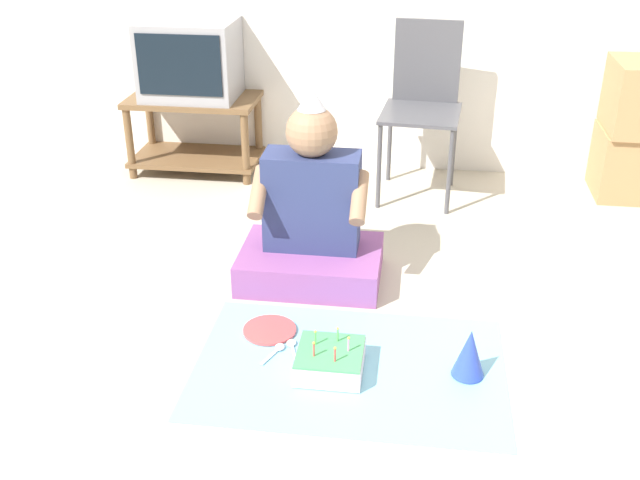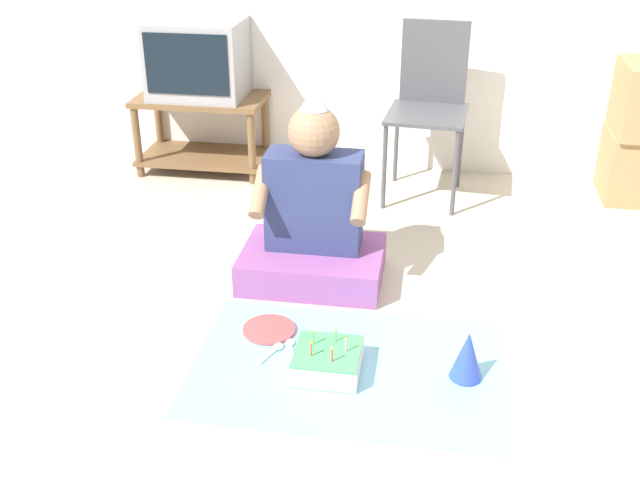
# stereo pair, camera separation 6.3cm
# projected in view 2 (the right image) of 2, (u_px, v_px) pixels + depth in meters

# --- Properties ---
(ground_plane) EXTENTS (16.00, 16.00, 0.00)m
(ground_plane) POSITION_uv_depth(u_px,v_px,m) (458.00, 380.00, 2.64)
(ground_plane) COLOR #BCB29E
(tv_stand) EXTENTS (0.74, 0.41, 0.44)m
(tv_stand) POSITION_uv_depth(u_px,v_px,m) (203.00, 126.00, 4.35)
(tv_stand) COLOR brown
(tv_stand) RESTS_ON ground_plane
(tv) EXTENTS (0.52, 0.40, 0.43)m
(tv) POSITION_uv_depth(u_px,v_px,m) (198.00, 59.00, 4.17)
(tv) COLOR #99999E
(tv) RESTS_ON tv_stand
(folding_chair) EXTENTS (0.44, 0.47, 0.91)m
(folding_chair) POSITION_uv_depth(u_px,v_px,m) (430.00, 98.00, 3.93)
(folding_chair) COLOR #4C4C51
(folding_chair) RESTS_ON ground_plane
(person_seated) EXTENTS (0.60, 0.44, 0.84)m
(person_seated) POSITION_uv_depth(u_px,v_px,m) (313.00, 221.00, 3.19)
(person_seated) COLOR #8C4C8C
(person_seated) RESTS_ON ground_plane
(party_cloth) EXTENTS (1.12, 0.76, 0.01)m
(party_cloth) POSITION_uv_depth(u_px,v_px,m) (347.00, 367.00, 2.70)
(party_cloth) COLOR #7FC6E0
(party_cloth) RESTS_ON ground_plane
(birthday_cake) EXTENTS (0.24, 0.24, 0.14)m
(birthday_cake) POSITION_uv_depth(u_px,v_px,m) (327.00, 360.00, 2.66)
(birthday_cake) COLOR silver
(birthday_cake) RESTS_ON party_cloth
(party_hat_blue) EXTENTS (0.12, 0.12, 0.18)m
(party_hat_blue) POSITION_uv_depth(u_px,v_px,m) (467.00, 355.00, 2.61)
(party_hat_blue) COLOR blue
(party_hat_blue) RESTS_ON party_cloth
(paper_plate) EXTENTS (0.21, 0.21, 0.01)m
(paper_plate) POSITION_uv_depth(u_px,v_px,m) (269.00, 329.00, 2.91)
(paper_plate) COLOR #D84C4C
(paper_plate) RESTS_ON party_cloth
(plastic_spoon_near) EXTENTS (0.06, 0.14, 0.01)m
(plastic_spoon_near) POSITION_uv_depth(u_px,v_px,m) (290.00, 345.00, 2.81)
(plastic_spoon_near) COLOR white
(plastic_spoon_near) RESTS_ON party_cloth
(plastic_spoon_far) EXTENTS (0.07, 0.14, 0.01)m
(plastic_spoon_far) POSITION_uv_depth(u_px,v_px,m) (276.00, 348.00, 2.79)
(plastic_spoon_far) COLOR white
(plastic_spoon_far) RESTS_ON party_cloth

